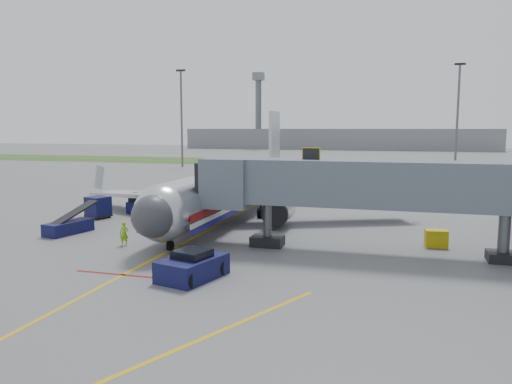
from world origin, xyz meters
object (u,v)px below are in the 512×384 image
(ramp_worker, at_px, (124,234))
(belt_loader, at_px, (69,226))
(baggage_tug, at_px, (138,204))
(airliner, at_px, (233,189))
(pushback_tug, at_px, (192,266))

(ramp_worker, bearing_deg, belt_loader, 143.01)
(ramp_worker, bearing_deg, baggage_tug, 99.43)
(airliner, relative_size, ramp_worker, 21.20)
(baggage_tug, bearing_deg, airliner, 0.29)
(airliner, xyz_separation_m, baggage_tug, (-9.83, -0.05, -1.81))
(pushback_tug, relative_size, baggage_tug, 1.51)
(baggage_tug, height_order, ramp_worker, baggage_tug)
(pushback_tug, xyz_separation_m, baggage_tug, (-13.83, 18.70, 0.16))
(pushback_tug, height_order, ramp_worker, ramp_worker)
(airliner, bearing_deg, belt_loader, -133.56)
(baggage_tug, relative_size, ramp_worker, 1.70)
(baggage_tug, distance_m, belt_loader, 10.46)
(pushback_tug, distance_m, ramp_worker, 9.65)
(belt_loader, relative_size, ramp_worker, 2.88)
(airliner, distance_m, baggage_tug, 10.00)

